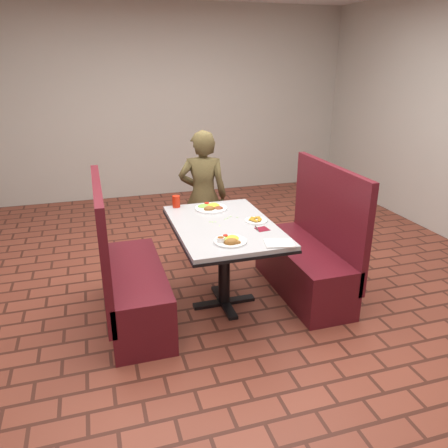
{
  "coord_description": "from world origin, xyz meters",
  "views": [
    {
      "loc": [
        -0.98,
        -3.2,
        2.02
      ],
      "look_at": [
        0.0,
        0.0,
        0.75
      ],
      "focal_mm": 35.0,
      "sensor_mm": 36.0,
      "label": 1
    }
  ],
  "objects_px": {
    "far_dinner_plate": "(211,206)",
    "dining_table": "(224,235)",
    "booth_bench_left": "(129,283)",
    "diner_person": "(203,196)",
    "booth_bench_right": "(308,258)",
    "plantain_plate": "(256,220)",
    "red_tumbler": "(176,201)",
    "near_dinner_plate": "(230,239)"
  },
  "relations": [
    {
      "from": "near_dinner_plate",
      "to": "plantain_plate",
      "type": "bearing_deg",
      "value": 46.3
    },
    {
      "from": "booth_bench_left",
      "to": "dining_table",
      "type": "bearing_deg",
      "value": 0.0
    },
    {
      "from": "plantain_plate",
      "to": "diner_person",
      "type": "bearing_deg",
      "value": 100.54
    },
    {
      "from": "red_tumbler",
      "to": "plantain_plate",
      "type": "bearing_deg",
      "value": -45.46
    },
    {
      "from": "near_dinner_plate",
      "to": "red_tumbler",
      "type": "xyz_separation_m",
      "value": [
        -0.21,
        0.93,
        0.03
      ]
    },
    {
      "from": "booth_bench_right",
      "to": "diner_person",
      "type": "height_order",
      "value": "diner_person"
    },
    {
      "from": "booth_bench_left",
      "to": "diner_person",
      "type": "height_order",
      "value": "diner_person"
    },
    {
      "from": "booth_bench_left",
      "to": "plantain_plate",
      "type": "height_order",
      "value": "booth_bench_left"
    },
    {
      "from": "near_dinner_plate",
      "to": "far_dinner_plate",
      "type": "relative_size",
      "value": 0.85
    },
    {
      "from": "diner_person",
      "to": "red_tumbler",
      "type": "xyz_separation_m",
      "value": [
        -0.37,
        -0.46,
        0.12
      ]
    },
    {
      "from": "diner_person",
      "to": "booth_bench_left",
      "type": "bearing_deg",
      "value": 64.76
    },
    {
      "from": "diner_person",
      "to": "near_dinner_plate",
      "type": "relative_size",
      "value": 5.62
    },
    {
      "from": "far_dinner_plate",
      "to": "booth_bench_right",
      "type": "bearing_deg",
      "value": -26.56
    },
    {
      "from": "far_dinner_plate",
      "to": "red_tumbler",
      "type": "bearing_deg",
      "value": 152.39
    },
    {
      "from": "booth_bench_left",
      "to": "near_dinner_plate",
      "type": "distance_m",
      "value": 0.93
    },
    {
      "from": "red_tumbler",
      "to": "dining_table",
      "type": "bearing_deg",
      "value": -62.38
    },
    {
      "from": "booth_bench_right",
      "to": "diner_person",
      "type": "distance_m",
      "value": 1.28
    },
    {
      "from": "dining_table",
      "to": "near_dinner_plate",
      "type": "xyz_separation_m",
      "value": [
        -0.07,
        -0.38,
        0.12
      ]
    },
    {
      "from": "booth_bench_right",
      "to": "far_dinner_plate",
      "type": "xyz_separation_m",
      "value": [
        -0.8,
        0.4,
        0.45
      ]
    },
    {
      "from": "booth_bench_left",
      "to": "far_dinner_plate",
      "type": "bearing_deg",
      "value": 26.59
    },
    {
      "from": "dining_table",
      "to": "near_dinner_plate",
      "type": "distance_m",
      "value": 0.41
    },
    {
      "from": "diner_person",
      "to": "plantain_plate",
      "type": "relative_size",
      "value": 7.44
    },
    {
      "from": "booth_bench_left",
      "to": "far_dinner_plate",
      "type": "relative_size",
      "value": 4.19
    },
    {
      "from": "dining_table",
      "to": "plantain_plate",
      "type": "xyz_separation_m",
      "value": [
        0.27,
        -0.02,
        0.11
      ]
    },
    {
      "from": "near_dinner_plate",
      "to": "far_dinner_plate",
      "type": "xyz_separation_m",
      "value": [
        0.07,
        0.78,
        -0.0
      ]
    },
    {
      "from": "dining_table",
      "to": "plantain_plate",
      "type": "relative_size",
      "value": 6.58
    },
    {
      "from": "booth_bench_left",
      "to": "near_dinner_plate",
      "type": "relative_size",
      "value": 4.92
    },
    {
      "from": "booth_bench_right",
      "to": "far_dinner_plate",
      "type": "distance_m",
      "value": 1.0
    },
    {
      "from": "booth_bench_right",
      "to": "plantain_plate",
      "type": "height_order",
      "value": "booth_bench_right"
    },
    {
      "from": "plantain_plate",
      "to": "near_dinner_plate",
      "type": "bearing_deg",
      "value": -133.7
    },
    {
      "from": "red_tumbler",
      "to": "far_dinner_plate",
      "type": "bearing_deg",
      "value": -27.61
    },
    {
      "from": "far_dinner_plate",
      "to": "dining_table",
      "type": "bearing_deg",
      "value": -89.92
    },
    {
      "from": "booth_bench_right",
      "to": "red_tumbler",
      "type": "distance_m",
      "value": 1.31
    },
    {
      "from": "booth_bench_left",
      "to": "booth_bench_right",
      "type": "xyz_separation_m",
      "value": [
        1.6,
        0.0,
        0.0
      ]
    },
    {
      "from": "red_tumbler",
      "to": "booth_bench_left",
      "type": "bearing_deg",
      "value": -132.93
    },
    {
      "from": "diner_person",
      "to": "far_dinner_plate",
      "type": "relative_size",
      "value": 4.78
    },
    {
      "from": "booth_bench_right",
      "to": "plantain_plate",
      "type": "distance_m",
      "value": 0.68
    },
    {
      "from": "booth_bench_left",
      "to": "far_dinner_plate",
      "type": "distance_m",
      "value": 1.0
    },
    {
      "from": "dining_table",
      "to": "red_tumbler",
      "type": "height_order",
      "value": "red_tumbler"
    },
    {
      "from": "booth_bench_left",
      "to": "red_tumbler",
      "type": "relative_size",
      "value": 11.28
    },
    {
      "from": "near_dinner_plate",
      "to": "booth_bench_right",
      "type": "bearing_deg",
      "value": 23.63
    },
    {
      "from": "dining_table",
      "to": "far_dinner_plate",
      "type": "height_order",
      "value": "far_dinner_plate"
    }
  ]
}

